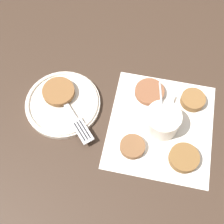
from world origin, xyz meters
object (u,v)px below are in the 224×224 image
at_px(sauce_bowl, 164,121).
at_px(serving_plate, 63,103).
at_px(fork, 75,119).
at_px(fritter_on_plate, 59,91).

height_order(sauce_bowl, serving_plate, sauce_bowl).
xyz_separation_m(sauce_bowl, fork, (-0.04, 0.21, -0.01)).
xyz_separation_m(serving_plate, fritter_on_plate, (0.02, 0.02, 0.02)).
height_order(sauce_bowl, fork, sauce_bowl).
bearing_deg(fork, sauce_bowl, -79.81).
height_order(serving_plate, fork, fork).
bearing_deg(fork, fritter_on_plate, 43.62).
distance_m(sauce_bowl, fork, 0.22).
relative_size(sauce_bowl, fork, 0.74).
relative_size(sauce_bowl, fritter_on_plate, 1.29).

